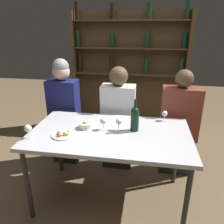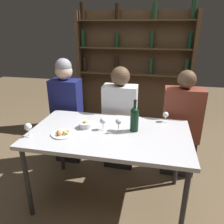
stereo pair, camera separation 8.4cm
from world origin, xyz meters
name	(u,v)px [view 1 (the left image)]	position (x,y,z in m)	size (l,w,h in m)	color
ground_plane	(110,197)	(0.00, 0.00, 0.00)	(10.00, 10.00, 0.00)	brown
dining_table	(110,138)	(0.00, 0.00, 0.71)	(1.48, 0.85, 0.77)	silver
wine_rack_wall	(129,67)	(0.00, 1.87, 1.05)	(1.90, 0.21, 2.03)	#4C3823
wine_bottle	(135,118)	(0.22, 0.07, 0.90)	(0.08, 0.08, 0.30)	black
wine_glass_0	(103,122)	(-0.07, 0.04, 0.85)	(0.06, 0.06, 0.12)	silver
wine_glass_1	(28,129)	(-0.68, -0.23, 0.86)	(0.06, 0.06, 0.13)	silver
wine_glass_2	(165,114)	(0.51, 0.36, 0.84)	(0.06, 0.06, 0.10)	silver
wine_glass_3	(119,122)	(0.08, 0.06, 0.85)	(0.06, 0.06, 0.12)	silver
food_plate_0	(63,134)	(-0.40, -0.14, 0.78)	(0.21, 0.21, 0.05)	white
snack_bowl	(85,125)	(-0.25, 0.05, 0.80)	(0.12, 0.12, 0.07)	white
seated_person_left	(65,114)	(-0.68, 0.62, 0.66)	(0.36, 0.22, 1.34)	#26262B
seated_person_center	(118,121)	(-0.01, 0.62, 0.60)	(0.39, 0.22, 1.27)	#26262B
seated_person_right	(178,127)	(0.71, 0.62, 0.59)	(0.42, 0.22, 1.26)	#26262B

